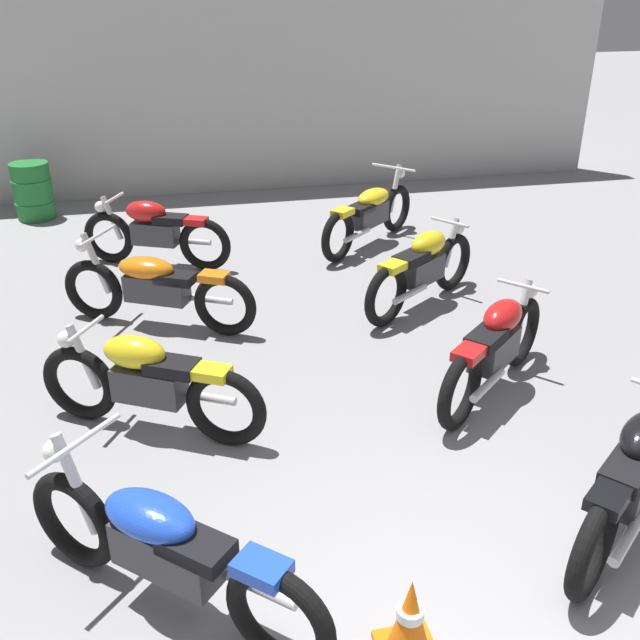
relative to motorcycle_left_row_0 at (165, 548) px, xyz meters
The scene contains 11 objects.
back_wall 9.19m from the motorcycle_left_row_0, 80.81° to the left, with size 12.90×0.24×3.60m, color #BCBAB7.
motorcycle_left_row_0 is the anchor object (origin of this frame).
motorcycle_left_row_1 1.88m from the motorcycle_left_row_0, 92.45° to the left, with size 1.78×1.05×0.88m.
motorcycle_left_row_2 3.81m from the motorcycle_left_row_0, 89.88° to the left, with size 1.97×1.14×0.97m.
motorcycle_left_row_3 5.59m from the motorcycle_left_row_0, 89.75° to the left, with size 1.83×0.93×0.88m.
motorcycle_right_row_0 2.96m from the motorcycle_left_row_0, ahead, with size 1.61×1.31×0.88m.
motorcycle_right_row_1 3.40m from the motorcycle_left_row_0, 32.41° to the left, with size 1.56×1.38×0.88m.
motorcycle_right_row_2 4.69m from the motorcycle_left_row_0, 52.06° to the left, with size 1.66×1.24×0.88m.
motorcycle_right_row_3 6.42m from the motorcycle_left_row_0, 63.39° to the left, with size 1.69×1.53×0.97m.
oil_drum 8.18m from the motorcycle_left_row_0, 102.24° to the left, with size 0.59×0.59×0.85m.
traffic_cone 1.41m from the motorcycle_left_row_0, 26.22° to the right, with size 0.32×0.32×0.54m.
Camera 1 is at (-1.27, -2.28, 3.37)m, focal length 39.95 mm.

